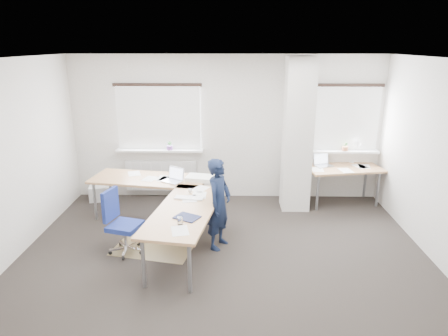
{
  "coord_description": "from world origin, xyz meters",
  "views": [
    {
      "loc": [
        0.12,
        -5.13,
        2.98
      ],
      "look_at": [
        -0.01,
        0.9,
        1.09
      ],
      "focal_mm": 32.0,
      "sensor_mm": 36.0,
      "label": 1
    }
  ],
  "objects_px": {
    "desk_main": "(168,194)",
    "person": "(219,204)",
    "task_chair": "(123,235)",
    "desk_side": "(343,169)"
  },
  "relations": [
    {
      "from": "desk_side",
      "to": "person",
      "type": "relative_size",
      "value": 1.07
    },
    {
      "from": "desk_main",
      "to": "person",
      "type": "bearing_deg",
      "value": -17.26
    },
    {
      "from": "task_chair",
      "to": "person",
      "type": "bearing_deg",
      "value": 24.5
    },
    {
      "from": "desk_side",
      "to": "task_chair",
      "type": "height_order",
      "value": "desk_side"
    },
    {
      "from": "task_chair",
      "to": "desk_side",
      "type": "bearing_deg",
      "value": 44.22
    },
    {
      "from": "desk_main",
      "to": "task_chair",
      "type": "relative_size",
      "value": 3.04
    },
    {
      "from": "desk_main",
      "to": "person",
      "type": "relative_size",
      "value": 2.11
    },
    {
      "from": "person",
      "to": "desk_side",
      "type": "bearing_deg",
      "value": -28.8
    },
    {
      "from": "desk_main",
      "to": "person",
      "type": "xyz_separation_m",
      "value": [
        0.82,
        -0.41,
        0.01
      ]
    },
    {
      "from": "desk_main",
      "to": "desk_side",
      "type": "height_order",
      "value": "desk_side"
    }
  ]
}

